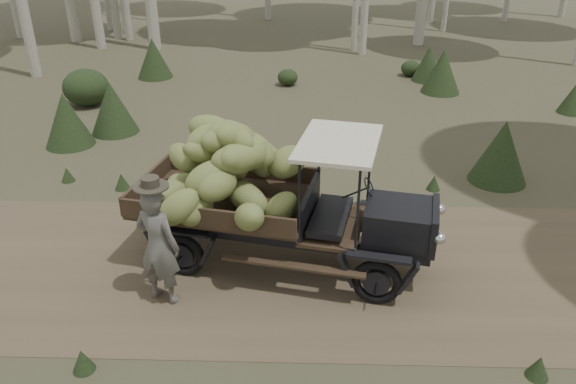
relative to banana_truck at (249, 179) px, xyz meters
name	(u,v)px	position (x,y,z in m)	size (l,w,h in m)	color
ground	(200,266)	(-0.77, -0.28, -1.36)	(120.00, 120.00, 0.00)	#473D2B
dirt_track	(200,266)	(-0.77, -0.28, -1.36)	(70.00, 4.00, 0.01)	brown
banana_truck	(249,179)	(0.00, 0.00, 0.00)	(4.69, 2.50, 2.26)	black
farmer	(158,245)	(-1.13, -1.07, -0.47)	(0.74, 0.62, 1.88)	#53514C
undergrowth	(199,152)	(-1.29, 2.87, -0.80)	(24.38, 21.22, 1.40)	#233319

